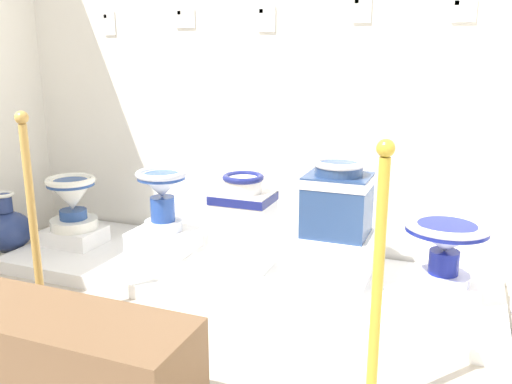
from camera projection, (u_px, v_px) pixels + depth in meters
name	position (u px, v px, depth m)	size (l,w,h in m)	color
wall_back	(269.00, 38.00, 3.34)	(3.82, 0.06, 2.83)	white
display_platform	(238.00, 273.00, 3.22)	(2.94, 0.92, 0.08)	white
plinth_block_squat_floral	(75.00, 236.00, 3.59)	(0.35, 0.29, 0.11)	white
antique_toilet_squat_floral	(72.00, 198.00, 3.53)	(0.32, 0.32, 0.35)	white
plinth_block_tall_cobalt	(164.00, 240.00, 3.47)	(0.39, 0.34, 0.14)	white
antique_toilet_tall_cobalt	(162.00, 191.00, 3.39)	(0.32, 0.32, 0.39)	silver
plinth_block_slender_white	(244.00, 253.00, 3.23)	(0.34, 0.28, 0.15)	white
antique_toilet_slender_white	(243.00, 209.00, 3.16)	(0.34, 0.28, 0.41)	white
plinth_block_leftmost	(335.00, 256.00, 3.02)	(0.38, 0.37, 0.27)	white
antique_toilet_leftmost	(338.00, 197.00, 2.93)	(0.35, 0.31, 0.42)	navy
plinth_block_central_ornate	(441.00, 291.00, 2.78)	(0.37, 0.39, 0.09)	white
antique_toilet_central_ornate	(446.00, 239.00, 2.70)	(0.42, 0.42, 0.33)	silver
info_placard_first	(109.00, 23.00, 3.69)	(0.09, 0.01, 0.16)	white
info_placard_second	(185.00, 18.00, 3.48)	(0.14, 0.01, 0.12)	white
info_placard_third	(267.00, 19.00, 3.28)	(0.11, 0.01, 0.15)	white
info_placard_fourth	(362.00, 9.00, 3.06)	(0.10, 0.01, 0.15)	white
info_placard_fifth	(464.00, 10.00, 2.87)	(0.13, 0.01, 0.13)	white
decorative_vase_spare	(7.00, 230.00, 3.60)	(0.32, 0.32, 0.43)	white
stanchion_post_near_left	(37.00, 260.00, 2.66)	(0.25, 0.25, 1.06)	#BF9145
stanchion_post_near_right	(374.00, 342.00, 1.96)	(0.27, 0.27, 1.05)	gold
museum_bench	(42.00, 358.00, 2.04)	(1.23, 0.36, 0.40)	brown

